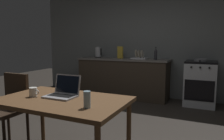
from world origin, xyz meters
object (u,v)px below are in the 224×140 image
Objects in this scene: stove_oven at (200,83)px; chair at (10,105)px; dining_table at (62,105)px; frying_pan at (200,60)px; coffee_mug at (33,92)px; dish_rack at (139,57)px; cereal_box at (120,52)px; bottle at (156,54)px; electric_kettle at (98,52)px; laptop at (63,92)px; drinking_glass at (87,99)px.

stove_oven is 3.55m from chair.
stove_oven is at bearing 68.56° from dining_table.
frying_pan reaches higher than stove_oven.
dish_rack is (0.20, 3.05, 0.20)m from coffee_mug.
coffee_mug is 0.43× the size of cereal_box.
cereal_box reaches higher than bottle.
stove_oven is at bearing 63.66° from coffee_mug.
frying_pan is at bearing -0.69° from electric_kettle.
frying_pan reaches higher than chair.
stove_oven is 2.70× the size of dish_rack.
bottle is (0.25, 2.94, 0.39)m from dining_table.
dining_table is at bearing -111.44° from stove_oven.
frying_pan is (0.91, 0.02, -0.10)m from bottle.
frying_pan is at bearing 76.47° from laptop.
electric_kettle is 2.36m from frying_pan.
laptop is 2.92m from dish_rack.
drinking_glass reaches higher than dining_table.
drinking_glass is at bearing -103.80° from frying_pan.
drinking_glass is (0.39, -0.16, 0.14)m from dining_table.
laptop is 1.18× the size of bottle.
coffee_mug is 0.73m from drinking_glass.
cereal_box reaches higher than dining_table.
laptop is at bearing 152.10° from drinking_glass.
drinking_glass is 0.54× the size of cereal_box.
dish_rack is at bearing 0.00° from electric_kettle.
stove_oven is at bearing 58.06° from frying_pan.
stove_oven is 7.58× the size of coffee_mug.
frying_pan is at bearing -1.56° from cereal_box.
dining_table is 3.01m from dish_rack.
electric_kettle is at bearing -178.04° from cereal_box.
electric_kettle reaches higher than coffee_mug.
chair is 7.51× the size of coffee_mug.
drinking_glass is at bearing -103.97° from stove_oven.
laptop reaches higher than stove_oven.
cereal_box reaches higher than chair.
electric_kettle is (-1.15, 2.91, 0.28)m from laptop.
chair is at bearing -103.82° from dish_rack.
electric_kettle reaches higher than frying_pan.
dining_table is 3.88× the size of dish_rack.
coffee_mug is at bearing -145.54° from laptop.
drinking_glass reaches higher than coffee_mug.
dining_table is 3.20m from frying_pan.
dining_table is at bearing -78.52° from cereal_box.
chair reaches higher than drinking_glass.
coffee_mug is at bearing 171.96° from drinking_glass.
bottle is (0.30, 2.86, 0.28)m from laptop.
frying_pan is at bearing 59.31° from chair.
dining_table is at bearing -87.44° from dish_rack.
laptop is 0.50m from drinking_glass.
bottle reaches higher than dish_rack.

